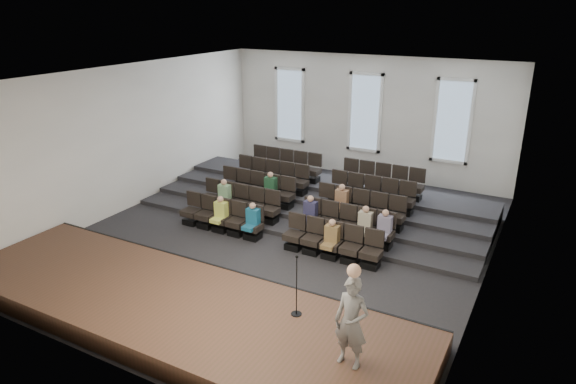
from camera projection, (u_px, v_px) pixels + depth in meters
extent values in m
plane|color=#232325|center=(283.00, 236.00, 16.14)|extent=(14.00, 14.00, 0.00)
cube|color=white|center=(282.00, 74.00, 14.41)|extent=(12.00, 14.00, 0.02)
cube|color=white|center=(365.00, 117.00, 21.07)|extent=(12.00, 0.04, 5.00)
cube|color=white|center=(98.00, 255.00, 9.49)|extent=(12.00, 0.04, 5.00)
cube|color=white|center=(133.00, 137.00, 17.98)|extent=(0.04, 14.00, 5.00)
cube|color=white|center=(496.00, 194.00, 12.58)|extent=(0.04, 14.00, 5.00)
cube|color=#462A1E|center=(175.00, 309.00, 11.85)|extent=(11.80, 3.60, 0.50)
cube|color=black|center=(220.00, 275.00, 13.31)|extent=(11.80, 0.06, 0.52)
cube|color=#232325|center=(315.00, 210.00, 18.03)|extent=(11.80, 4.80, 0.15)
cube|color=#232325|center=(321.00, 203.00, 18.44)|extent=(11.80, 3.75, 0.30)
cube|color=#232325|center=(327.00, 196.00, 18.84)|extent=(11.80, 2.70, 0.45)
cube|color=#232325|center=(333.00, 190.00, 19.25)|extent=(11.80, 1.65, 0.60)
cube|color=black|center=(192.00, 221.00, 17.01)|extent=(0.47, 0.43, 0.20)
cube|color=black|center=(191.00, 212.00, 16.90)|extent=(0.55, 0.50, 0.19)
cube|color=black|center=(194.00, 199.00, 16.94)|extent=(0.55, 0.08, 0.50)
cube|color=black|center=(206.00, 225.00, 16.74)|extent=(0.47, 0.43, 0.20)
cube|color=black|center=(206.00, 216.00, 16.64)|extent=(0.55, 0.50, 0.19)
cube|color=black|center=(209.00, 202.00, 16.67)|extent=(0.55, 0.08, 0.50)
cube|color=black|center=(221.00, 228.00, 16.47)|extent=(0.47, 0.43, 0.20)
cube|color=black|center=(221.00, 219.00, 16.37)|extent=(0.55, 0.50, 0.19)
cube|color=black|center=(224.00, 205.00, 16.40)|extent=(0.55, 0.08, 0.50)
cube|color=black|center=(237.00, 232.00, 16.20)|extent=(0.47, 0.43, 0.20)
cube|color=black|center=(236.00, 223.00, 16.10)|extent=(0.55, 0.50, 0.19)
cube|color=black|center=(240.00, 209.00, 16.13)|extent=(0.55, 0.08, 0.50)
cube|color=black|center=(253.00, 236.00, 15.93)|extent=(0.47, 0.43, 0.20)
cube|color=black|center=(253.00, 227.00, 15.83)|extent=(0.55, 0.50, 0.19)
cube|color=black|center=(256.00, 212.00, 15.86)|extent=(0.55, 0.08, 0.50)
cube|color=black|center=(294.00, 246.00, 15.28)|extent=(0.47, 0.43, 0.20)
cube|color=black|center=(294.00, 236.00, 15.18)|extent=(0.55, 0.50, 0.19)
cube|color=black|center=(297.00, 221.00, 15.21)|extent=(0.55, 0.08, 0.50)
cube|color=black|center=(312.00, 250.00, 15.02)|extent=(0.47, 0.43, 0.20)
cube|color=black|center=(312.00, 240.00, 14.91)|extent=(0.55, 0.50, 0.19)
cube|color=black|center=(316.00, 225.00, 14.94)|extent=(0.55, 0.08, 0.50)
cube|color=black|center=(331.00, 254.00, 14.75)|extent=(0.47, 0.43, 0.20)
cube|color=black|center=(331.00, 245.00, 14.64)|extent=(0.55, 0.50, 0.19)
cube|color=black|center=(335.00, 229.00, 14.67)|extent=(0.55, 0.08, 0.50)
cube|color=black|center=(350.00, 259.00, 14.48)|extent=(0.47, 0.43, 0.20)
cube|color=black|center=(351.00, 249.00, 14.37)|extent=(0.55, 0.50, 0.19)
cube|color=black|center=(354.00, 233.00, 14.40)|extent=(0.55, 0.08, 0.50)
cube|color=black|center=(370.00, 264.00, 14.21)|extent=(0.47, 0.43, 0.20)
cube|color=black|center=(371.00, 254.00, 14.10)|extent=(0.55, 0.50, 0.19)
cube|color=black|center=(374.00, 237.00, 14.13)|extent=(0.55, 0.08, 0.50)
cube|color=black|center=(210.00, 207.00, 17.83)|extent=(0.47, 0.43, 0.20)
cube|color=black|center=(210.00, 198.00, 17.72)|extent=(0.55, 0.50, 0.19)
cube|color=black|center=(213.00, 185.00, 17.75)|extent=(0.55, 0.08, 0.50)
cube|color=black|center=(225.00, 210.00, 17.56)|extent=(0.47, 0.43, 0.20)
cube|color=black|center=(224.00, 201.00, 17.45)|extent=(0.55, 0.50, 0.19)
cube|color=black|center=(227.00, 188.00, 17.48)|extent=(0.55, 0.08, 0.50)
cube|color=black|center=(239.00, 213.00, 17.29)|extent=(0.47, 0.43, 0.20)
cube|color=black|center=(239.00, 204.00, 17.18)|extent=(0.55, 0.50, 0.19)
cube|color=black|center=(242.00, 191.00, 17.21)|extent=(0.55, 0.08, 0.50)
cube|color=black|center=(254.00, 216.00, 17.02)|extent=(0.47, 0.43, 0.20)
cube|color=black|center=(254.00, 208.00, 16.91)|extent=(0.55, 0.50, 0.19)
cube|color=black|center=(257.00, 194.00, 16.94)|extent=(0.55, 0.08, 0.50)
cube|color=black|center=(270.00, 220.00, 16.75)|extent=(0.47, 0.43, 0.20)
cube|color=black|center=(270.00, 211.00, 16.64)|extent=(0.55, 0.50, 0.19)
cube|color=black|center=(273.00, 197.00, 16.67)|extent=(0.55, 0.08, 0.50)
cube|color=black|center=(310.00, 228.00, 16.10)|extent=(0.47, 0.43, 0.20)
cube|color=black|center=(310.00, 219.00, 15.99)|extent=(0.55, 0.50, 0.19)
cube|color=black|center=(313.00, 205.00, 16.02)|extent=(0.55, 0.08, 0.50)
cube|color=black|center=(327.00, 232.00, 15.83)|extent=(0.47, 0.43, 0.20)
cube|color=black|center=(327.00, 223.00, 15.72)|extent=(0.55, 0.50, 0.19)
cube|color=black|center=(330.00, 208.00, 15.75)|extent=(0.55, 0.08, 0.50)
cube|color=black|center=(345.00, 236.00, 15.56)|extent=(0.47, 0.43, 0.20)
cube|color=black|center=(345.00, 227.00, 15.45)|extent=(0.55, 0.50, 0.19)
cube|color=black|center=(349.00, 212.00, 15.49)|extent=(0.55, 0.08, 0.50)
cube|color=black|center=(364.00, 240.00, 15.29)|extent=(0.47, 0.43, 0.20)
cube|color=black|center=(364.00, 231.00, 15.18)|extent=(0.55, 0.50, 0.19)
cube|color=black|center=(367.00, 216.00, 15.22)|extent=(0.55, 0.08, 0.50)
cube|color=black|center=(383.00, 244.00, 15.02)|extent=(0.47, 0.43, 0.20)
cube|color=black|center=(384.00, 235.00, 14.92)|extent=(0.55, 0.50, 0.19)
cube|color=black|center=(387.00, 219.00, 14.95)|extent=(0.55, 0.08, 0.50)
cube|color=black|center=(228.00, 193.00, 18.64)|extent=(0.47, 0.42, 0.20)
cube|color=black|center=(227.00, 185.00, 18.53)|extent=(0.55, 0.50, 0.19)
cube|color=black|center=(230.00, 173.00, 18.56)|extent=(0.55, 0.08, 0.50)
cube|color=black|center=(241.00, 196.00, 18.37)|extent=(0.47, 0.42, 0.20)
cube|color=black|center=(241.00, 188.00, 18.26)|extent=(0.55, 0.50, 0.19)
cube|color=black|center=(244.00, 175.00, 18.30)|extent=(0.55, 0.08, 0.50)
cube|color=black|center=(256.00, 199.00, 18.10)|extent=(0.47, 0.42, 0.20)
cube|color=black|center=(255.00, 191.00, 17.99)|extent=(0.55, 0.50, 0.19)
cube|color=black|center=(258.00, 178.00, 18.03)|extent=(0.55, 0.08, 0.50)
cube|color=black|center=(270.00, 202.00, 17.83)|extent=(0.47, 0.42, 0.20)
cube|color=black|center=(270.00, 194.00, 17.73)|extent=(0.55, 0.50, 0.19)
cube|color=black|center=(273.00, 181.00, 17.76)|extent=(0.55, 0.08, 0.50)
cube|color=black|center=(285.00, 205.00, 17.56)|extent=(0.47, 0.42, 0.20)
cube|color=black|center=(285.00, 196.00, 17.46)|extent=(0.55, 0.50, 0.19)
cube|color=black|center=(288.00, 183.00, 17.49)|extent=(0.55, 0.08, 0.50)
cube|color=black|center=(324.00, 213.00, 16.91)|extent=(0.47, 0.42, 0.20)
cube|color=black|center=(324.00, 204.00, 16.81)|extent=(0.55, 0.50, 0.19)
cube|color=black|center=(327.00, 190.00, 16.84)|extent=(0.55, 0.08, 0.50)
cube|color=black|center=(341.00, 216.00, 16.64)|extent=(0.47, 0.42, 0.20)
cube|color=black|center=(341.00, 207.00, 16.54)|extent=(0.55, 0.50, 0.19)
cube|color=black|center=(344.00, 193.00, 16.57)|extent=(0.55, 0.08, 0.50)
cube|color=black|center=(358.00, 220.00, 16.37)|extent=(0.47, 0.42, 0.20)
cube|color=black|center=(358.00, 211.00, 16.27)|extent=(0.55, 0.50, 0.19)
cube|color=black|center=(361.00, 196.00, 16.30)|extent=(0.55, 0.08, 0.50)
cube|color=black|center=(376.00, 223.00, 16.11)|extent=(0.47, 0.42, 0.20)
cube|color=black|center=(376.00, 214.00, 16.00)|extent=(0.55, 0.50, 0.19)
cube|color=black|center=(379.00, 200.00, 16.03)|extent=(0.55, 0.08, 0.50)
cube|color=black|center=(394.00, 227.00, 15.84)|extent=(0.47, 0.42, 0.20)
cube|color=black|center=(395.00, 218.00, 15.73)|extent=(0.55, 0.50, 0.19)
cube|color=black|center=(398.00, 203.00, 15.76)|extent=(0.55, 0.08, 0.50)
cube|color=black|center=(243.00, 181.00, 19.45)|extent=(0.47, 0.42, 0.20)
cube|color=black|center=(243.00, 173.00, 19.35)|extent=(0.55, 0.50, 0.19)
cube|color=black|center=(246.00, 162.00, 19.38)|extent=(0.55, 0.08, 0.50)
cube|color=black|center=(257.00, 184.00, 19.18)|extent=(0.47, 0.42, 0.20)
cube|color=black|center=(257.00, 176.00, 19.08)|extent=(0.55, 0.50, 0.19)
cube|color=black|center=(259.00, 164.00, 19.11)|extent=(0.55, 0.08, 0.50)
cube|color=black|center=(271.00, 186.00, 18.92)|extent=(0.47, 0.42, 0.20)
cube|color=black|center=(270.00, 178.00, 18.81)|extent=(0.55, 0.50, 0.19)
cube|color=black|center=(273.00, 166.00, 18.84)|extent=(0.55, 0.08, 0.50)
cube|color=black|center=(285.00, 189.00, 18.65)|extent=(0.47, 0.42, 0.20)
cube|color=black|center=(285.00, 181.00, 18.54)|extent=(0.55, 0.50, 0.19)
cube|color=black|center=(288.00, 168.00, 18.57)|extent=(0.55, 0.08, 0.50)
cube|color=black|center=(299.00, 192.00, 18.38)|extent=(0.47, 0.42, 0.20)
cube|color=black|center=(299.00, 183.00, 18.27)|extent=(0.55, 0.50, 0.19)
cube|color=black|center=(302.00, 171.00, 18.30)|extent=(0.55, 0.08, 0.50)
cube|color=black|center=(337.00, 198.00, 17.73)|extent=(0.47, 0.42, 0.20)
cube|color=black|center=(337.00, 190.00, 17.62)|extent=(0.55, 0.50, 0.19)
cube|color=black|center=(340.00, 177.00, 17.65)|extent=(0.55, 0.08, 0.50)
cube|color=black|center=(353.00, 201.00, 17.46)|extent=(0.47, 0.42, 0.20)
cube|color=black|center=(353.00, 193.00, 17.35)|extent=(0.55, 0.50, 0.19)
cube|color=black|center=(356.00, 180.00, 17.38)|extent=(0.55, 0.08, 0.50)
cube|color=black|center=(370.00, 205.00, 17.19)|extent=(0.47, 0.42, 0.20)
cube|color=black|center=(370.00, 196.00, 17.08)|extent=(0.55, 0.50, 0.19)
cube|color=black|center=(373.00, 182.00, 17.11)|extent=(0.55, 0.08, 0.50)
cube|color=black|center=(387.00, 208.00, 16.92)|extent=(0.47, 0.42, 0.20)
cube|color=black|center=(387.00, 199.00, 16.81)|extent=(0.55, 0.50, 0.19)
cube|color=black|center=(390.00, 185.00, 16.84)|extent=(0.55, 0.08, 0.50)
cube|color=black|center=(405.00, 211.00, 16.65)|extent=(0.47, 0.42, 0.20)
cube|color=black|center=(405.00, 202.00, 16.54)|extent=(0.55, 0.50, 0.19)
cube|color=black|center=(408.00, 188.00, 16.58)|extent=(0.55, 0.08, 0.50)
cube|color=black|center=(258.00, 170.00, 20.27)|extent=(0.47, 0.42, 0.20)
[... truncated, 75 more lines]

